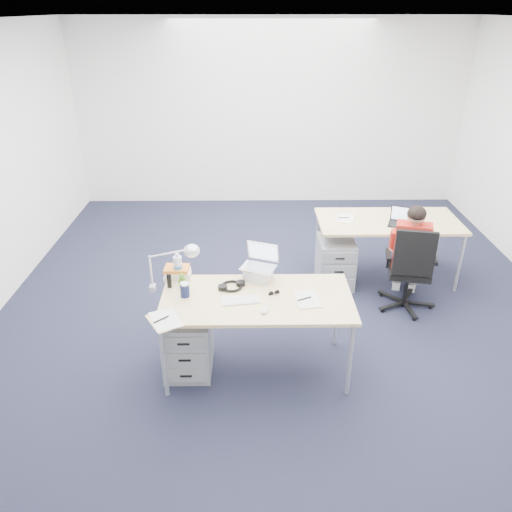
# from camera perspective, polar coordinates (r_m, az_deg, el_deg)

# --- Properties ---
(floor) EXTENTS (7.00, 7.00, 0.00)m
(floor) POSITION_cam_1_polar(r_m,az_deg,el_deg) (5.26, 2.93, -6.93)
(floor) COLOR black
(floor) RESTS_ON ground
(room) EXTENTS (6.02, 7.02, 2.80)m
(room) POSITION_cam_1_polar(r_m,az_deg,el_deg) (4.54, 3.43, 11.39)
(room) COLOR white
(room) RESTS_ON ground
(desk_near) EXTENTS (1.60, 0.80, 0.73)m
(desk_near) POSITION_cam_1_polar(r_m,az_deg,el_deg) (4.20, 0.09, -5.30)
(desk_near) COLOR #D8B87C
(desk_near) RESTS_ON ground
(desk_far) EXTENTS (1.60, 0.80, 0.73)m
(desk_far) POSITION_cam_1_polar(r_m,az_deg,el_deg) (5.90, 14.87, 3.58)
(desk_far) COLOR #D8B87C
(desk_far) RESTS_ON ground
(office_chair) EXTENTS (0.72, 0.72, 0.97)m
(office_chair) POSITION_cam_1_polar(r_m,az_deg,el_deg) (5.50, 16.88, -3.18)
(office_chair) COLOR black
(office_chair) RESTS_ON ground
(seated_person) EXTENTS (0.46, 0.67, 1.14)m
(seated_person) POSITION_cam_1_polar(r_m,az_deg,el_deg) (5.51, 17.18, 0.36)
(seated_person) COLOR #B22419
(seated_person) RESTS_ON ground
(drawer_pedestal_near) EXTENTS (0.40, 0.50, 0.55)m
(drawer_pedestal_near) POSITION_cam_1_polar(r_m,az_deg,el_deg) (4.46, -7.75, -9.75)
(drawer_pedestal_near) COLOR #A1A5A6
(drawer_pedestal_near) RESTS_ON ground
(drawer_pedestal_far) EXTENTS (0.40, 0.50, 0.55)m
(drawer_pedestal_far) POSITION_cam_1_polar(r_m,az_deg,el_deg) (5.80, 9.04, -0.66)
(drawer_pedestal_far) COLOR #A1A5A6
(drawer_pedestal_far) RESTS_ON ground
(silver_laptop) EXTENTS (0.35, 0.32, 0.31)m
(silver_laptop) POSITION_cam_1_polar(r_m,az_deg,el_deg) (4.37, 0.26, -0.88)
(silver_laptop) COLOR silver
(silver_laptop) RESTS_ON desk_near
(wireless_keyboard) EXTENTS (0.33, 0.18, 0.02)m
(wireless_keyboard) POSITION_cam_1_polar(r_m,az_deg,el_deg) (4.12, -1.80, -5.09)
(wireless_keyboard) COLOR white
(wireless_keyboard) RESTS_ON desk_near
(computer_mouse) EXTENTS (0.07, 0.09, 0.03)m
(computer_mouse) POSITION_cam_1_polar(r_m,az_deg,el_deg) (3.97, 0.94, -6.29)
(computer_mouse) COLOR white
(computer_mouse) RESTS_ON desk_near
(headphones) EXTENTS (0.30, 0.28, 0.04)m
(headphones) POSITION_cam_1_polar(r_m,az_deg,el_deg) (4.31, -2.79, -3.37)
(headphones) COLOR black
(headphones) RESTS_ON desk_near
(can_koozie) EXTENTS (0.09, 0.09, 0.13)m
(can_koozie) POSITION_cam_1_polar(r_m,az_deg,el_deg) (4.20, -8.13, -3.83)
(can_koozie) COLOR #161E45
(can_koozie) RESTS_ON desk_near
(water_bottle) EXTENTS (0.08, 0.08, 0.25)m
(water_bottle) POSITION_cam_1_polar(r_m,az_deg,el_deg) (4.45, -8.92, -1.15)
(water_bottle) COLOR silver
(water_bottle) RESTS_ON desk_near
(bear_figurine) EXTENTS (0.08, 0.07, 0.13)m
(bear_figurine) POSITION_cam_1_polar(r_m,az_deg,el_deg) (4.34, -8.44, -2.73)
(bear_figurine) COLOR #3C7E21
(bear_figurine) RESTS_ON desk_near
(book_stack) EXTENTS (0.25, 0.21, 0.10)m
(book_stack) POSITION_cam_1_polar(r_m,az_deg,el_deg) (4.50, -8.97, -1.87)
(book_stack) COLOR silver
(book_stack) RESTS_ON desk_near
(cordless_phone) EXTENTS (0.04, 0.03, 0.13)m
(cordless_phone) POSITION_cam_1_polar(r_m,az_deg,el_deg) (4.35, -9.89, -2.82)
(cordless_phone) COLOR black
(cordless_phone) RESTS_ON desk_near
(papers_left) EXTENTS (0.31, 0.35, 0.01)m
(papers_left) POSITION_cam_1_polar(r_m,az_deg,el_deg) (3.94, -10.48, -7.26)
(papers_left) COLOR #F5D18E
(papers_left) RESTS_ON desk_near
(papers_right) EXTENTS (0.23, 0.30, 0.01)m
(papers_right) POSITION_cam_1_polar(r_m,az_deg,el_deg) (4.16, 5.80, -4.99)
(papers_right) COLOR #F5D18E
(papers_right) RESTS_ON desk_near
(sunglasses) EXTENTS (0.11, 0.09, 0.02)m
(sunglasses) POSITION_cam_1_polar(r_m,az_deg,el_deg) (4.21, 2.07, -4.26)
(sunglasses) COLOR black
(sunglasses) RESTS_ON desk_near
(desk_lamp) EXTENTS (0.42, 0.24, 0.45)m
(desk_lamp) POSITION_cam_1_polar(r_m,az_deg,el_deg) (4.22, -10.16, -1.29)
(desk_lamp) COLOR silver
(desk_lamp) RESTS_ON desk_near
(dark_laptop) EXTENTS (0.37, 0.37, 0.21)m
(dark_laptop) POSITION_cam_1_polar(r_m,az_deg,el_deg) (5.73, 16.43, 4.32)
(dark_laptop) COLOR black
(dark_laptop) RESTS_ON desk_far
(far_cup) EXTENTS (0.09, 0.09, 0.10)m
(far_cup) POSITION_cam_1_polar(r_m,az_deg,el_deg) (6.10, 17.73, 4.93)
(far_cup) COLOR white
(far_cup) RESTS_ON desk_far
(far_papers) EXTENTS (0.25, 0.30, 0.01)m
(far_papers) POSITION_cam_1_polar(r_m,az_deg,el_deg) (5.80, 10.11, 4.23)
(far_papers) COLOR white
(far_papers) RESTS_ON desk_far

